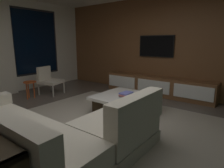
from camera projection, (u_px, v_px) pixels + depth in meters
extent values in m
plane|color=#564C44|center=(91.00, 130.00, 3.31)|extent=(9.20, 9.20, 0.00)
cube|color=black|center=(36.00, 42.00, 6.15)|extent=(1.52, 0.02, 2.02)
cube|color=black|center=(36.00, 42.00, 6.14)|extent=(1.40, 0.03, 1.90)
cube|color=brown|center=(166.00, 46.00, 5.39)|extent=(0.12, 7.80, 2.70)
cube|color=gray|center=(108.00, 124.00, 3.52)|extent=(3.20, 3.80, 0.01)
cube|color=#B1A997|center=(20.00, 151.00, 2.51)|extent=(0.90, 2.50, 0.18)
cube|color=beige|center=(18.00, 136.00, 2.46)|extent=(0.86, 2.42, 0.24)
cube|color=#B1A997|center=(115.00, 140.00, 2.79)|extent=(1.10, 0.90, 0.18)
cube|color=beige|center=(115.00, 127.00, 2.74)|extent=(1.07, 0.86, 0.24)
cube|color=beige|center=(137.00, 110.00, 2.47)|extent=(1.10, 0.20, 0.40)
cube|color=#B2A893|center=(8.00, 128.00, 2.05)|extent=(0.10, 0.36, 0.36)
cube|color=black|center=(125.00, 105.00, 4.15)|extent=(1.00, 1.00, 0.30)
cube|color=white|center=(125.00, 97.00, 4.11)|extent=(1.16, 1.16, 0.06)
cube|color=#405E6A|center=(126.00, 96.00, 4.06)|extent=(0.28, 0.16, 0.02)
cube|color=#A85E5F|center=(126.00, 95.00, 4.04)|extent=(0.30, 0.16, 0.03)
cube|color=#6E75D3|center=(126.00, 93.00, 4.06)|extent=(0.28, 0.18, 0.03)
cylinder|color=#B2ADA0|center=(64.00, 87.00, 5.67)|extent=(0.04, 0.04, 0.36)
cylinder|color=#B2ADA0|center=(53.00, 91.00, 5.24)|extent=(0.04, 0.04, 0.36)
cylinder|color=#B2ADA0|center=(50.00, 85.00, 5.86)|extent=(0.04, 0.04, 0.36)
cylinder|color=#B2ADA0|center=(39.00, 89.00, 5.43)|extent=(0.04, 0.04, 0.36)
cube|color=beige|center=(51.00, 82.00, 5.51)|extent=(0.66, 0.68, 0.08)
cube|color=beige|center=(44.00, 73.00, 5.56)|extent=(0.49, 0.20, 0.38)
cylinder|color=#BF4C1E|center=(27.00, 91.00, 5.02)|extent=(0.03, 0.03, 0.46)
cylinder|color=#BF4C1E|center=(34.00, 89.00, 5.17)|extent=(0.03, 0.03, 0.46)
cylinder|color=#BF4C1E|center=(28.00, 90.00, 5.15)|extent=(0.03, 0.03, 0.46)
cylinder|color=#BF4C1E|center=(30.00, 82.00, 5.05)|extent=(0.32, 0.32, 0.02)
cube|color=brown|center=(157.00, 86.00, 5.47)|extent=(0.44, 3.10, 0.52)
cube|color=white|center=(193.00, 92.00, 4.66)|extent=(0.02, 0.93, 0.33)
cube|color=white|center=(153.00, 86.00, 5.28)|extent=(0.02, 0.93, 0.33)
cube|color=white|center=(121.00, 82.00, 5.90)|extent=(0.02, 0.93, 0.33)
cube|color=black|center=(187.00, 96.00, 4.95)|extent=(0.33, 0.68, 0.19)
cube|color=#689FCC|center=(197.00, 98.00, 4.80)|extent=(0.03, 0.04, 0.18)
cube|color=#4A6948|center=(192.00, 97.00, 4.88)|extent=(0.03, 0.04, 0.16)
cube|color=#404AA0|center=(186.00, 96.00, 4.95)|extent=(0.03, 0.04, 0.17)
cube|color=teal|center=(181.00, 95.00, 5.03)|extent=(0.03, 0.04, 0.18)
cube|color=silver|center=(176.00, 95.00, 5.11)|extent=(0.03, 0.04, 0.15)
cube|color=black|center=(156.00, 46.00, 5.46)|extent=(0.04, 1.03, 0.60)
cube|color=black|center=(156.00, 46.00, 5.45)|extent=(0.05, 0.99, 0.56)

